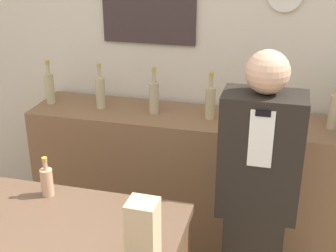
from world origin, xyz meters
TOP-DOWN VIEW (x-y plane):
  - back_wall at (-0.00, 2.00)m, footprint 5.20×0.09m
  - back_shelf at (0.19, 1.70)m, footprint 2.33×0.48m
  - shopkeeper at (0.61, 1.03)m, footprint 0.41×0.26m
  - paper_bag at (0.23, 0.28)m, footprint 0.12×0.11m
  - counter_bottle_3 at (-0.38, 0.66)m, footprint 0.06×0.06m
  - shelf_bottle_0 at (-0.89, 1.69)m, footprint 0.06×0.06m
  - shelf_bottle_1 at (-0.51, 1.70)m, footprint 0.06×0.06m
  - shelf_bottle_2 at (-0.13, 1.70)m, footprint 0.06×0.06m
  - shelf_bottle_3 at (0.25, 1.69)m, footprint 0.06×0.06m
  - shelf_bottle_4 at (0.62, 1.69)m, footprint 0.06×0.06m
  - shelf_bottle_5 at (1.00, 1.72)m, footprint 0.06×0.06m

SIDE VIEW (x-z plane):
  - back_shelf at x=0.19m, z-range 0.00..0.97m
  - shopkeeper at x=0.61m, z-range 0.00..1.60m
  - counter_bottle_3 at x=-0.38m, z-range 0.89..1.09m
  - paper_bag at x=0.23m, z-range 0.91..1.19m
  - shelf_bottle_0 at x=-0.89m, z-range 0.93..1.24m
  - shelf_bottle_1 at x=-0.51m, z-range 0.93..1.24m
  - shelf_bottle_2 at x=-0.13m, z-range 0.93..1.24m
  - shelf_bottle_3 at x=0.25m, z-range 0.93..1.24m
  - shelf_bottle_4 at x=0.62m, z-range 0.93..1.24m
  - shelf_bottle_5 at x=1.00m, z-range 0.93..1.24m
  - back_wall at x=0.00m, z-range 0.00..2.70m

